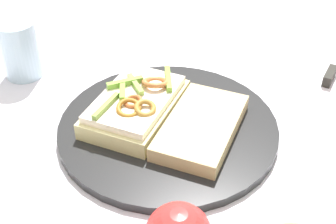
% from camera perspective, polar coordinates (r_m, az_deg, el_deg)
% --- Properties ---
extents(ground_plane, '(2.00, 2.00, 0.00)m').
position_cam_1_polar(ground_plane, '(0.62, 0.00, -2.40)').
color(ground_plane, silver).
rests_on(ground_plane, ground).
extents(plate, '(0.30, 0.30, 0.01)m').
position_cam_1_polar(plate, '(0.62, 0.00, -1.95)').
color(plate, black).
rests_on(plate, ground_plane).
extents(sandwich, '(0.18, 0.15, 0.05)m').
position_cam_1_polar(sandwich, '(0.62, -4.06, 0.91)').
color(sandwich, beige).
rests_on(sandwich, plate).
extents(bread_slice_side, '(0.18, 0.14, 0.02)m').
position_cam_1_polar(bread_slice_side, '(0.59, 4.29, -1.85)').
color(bread_slice_side, tan).
rests_on(bread_slice_side, plate).
extents(drinking_glass, '(0.06, 0.06, 0.09)m').
position_cam_1_polar(drinking_glass, '(0.75, -18.34, 7.54)').
color(drinking_glass, silver).
rests_on(drinking_glass, ground_plane).
extents(knife, '(0.12, 0.04, 0.02)m').
position_cam_1_polar(knife, '(0.78, 20.14, 4.78)').
color(knife, silver).
rests_on(knife, ground_plane).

